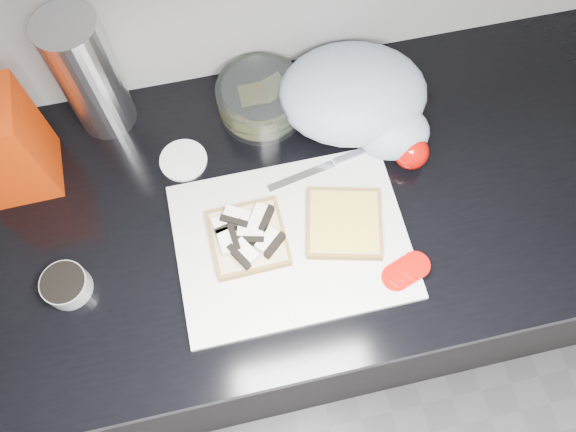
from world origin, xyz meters
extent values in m
cube|color=black|center=(0.00, 1.20, 0.43)|extent=(3.50, 0.60, 0.86)
cube|color=black|center=(0.00, 1.20, 0.88)|extent=(3.50, 0.64, 0.04)
cube|color=silver|center=(0.03, 1.11, 0.91)|extent=(0.40, 0.30, 0.01)
cube|color=#CCBA90|center=(-0.04, 1.13, 0.92)|extent=(0.13, 0.13, 0.02)
cube|color=white|center=(-0.07, 1.16, 0.94)|extent=(0.05, 0.03, 0.02)
cube|color=black|center=(-0.07, 1.16, 0.94)|extent=(0.05, 0.02, 0.02)
cube|color=white|center=(-0.05, 1.17, 0.94)|extent=(0.05, 0.04, 0.02)
cube|color=black|center=(-0.05, 1.17, 0.94)|extent=(0.05, 0.03, 0.02)
cube|color=white|center=(-0.01, 1.16, 0.94)|extent=(0.05, 0.05, 0.02)
cube|color=black|center=(-0.01, 1.16, 0.94)|extent=(0.04, 0.05, 0.02)
cube|color=white|center=(-0.08, 1.12, 0.94)|extent=(0.03, 0.05, 0.02)
cube|color=black|center=(-0.08, 1.12, 0.94)|extent=(0.02, 0.05, 0.02)
cube|color=white|center=(-0.03, 1.13, 0.94)|extent=(0.05, 0.03, 0.02)
cube|color=black|center=(-0.03, 1.13, 0.94)|extent=(0.05, 0.02, 0.02)
cube|color=white|center=(-0.01, 1.11, 0.94)|extent=(0.05, 0.05, 0.02)
cube|color=black|center=(-0.01, 1.11, 0.94)|extent=(0.04, 0.04, 0.02)
cube|color=white|center=(-0.05, 1.10, 0.94)|extent=(0.04, 0.05, 0.02)
cube|color=black|center=(-0.05, 1.10, 0.94)|extent=(0.03, 0.05, 0.02)
cube|color=#CCBA90|center=(0.13, 1.12, 0.92)|extent=(0.16, 0.16, 0.02)
cube|color=gold|center=(0.13, 1.12, 0.93)|extent=(0.14, 0.14, 0.00)
cylinder|color=#B70904|center=(0.19, 1.01, 0.91)|extent=(0.06, 0.06, 0.01)
cylinder|color=#B70904|center=(0.20, 1.01, 0.92)|extent=(0.06, 0.06, 0.01)
cylinder|color=#B70904|center=(0.21, 1.02, 0.92)|extent=(0.05, 0.05, 0.01)
cylinder|color=#B70904|center=(0.23, 1.02, 0.93)|extent=(0.05, 0.05, 0.01)
cube|color=#B0B0B5|center=(0.08, 1.23, 0.91)|extent=(0.13, 0.04, 0.00)
cube|color=#B0B0B5|center=(0.17, 1.25, 0.92)|extent=(0.06, 0.02, 0.01)
cylinder|color=gray|center=(-0.35, 1.11, 0.92)|extent=(0.08, 0.08, 0.04)
cylinder|color=black|center=(-0.35, 1.11, 0.94)|extent=(0.07, 0.07, 0.01)
cylinder|color=white|center=(-0.13, 1.32, 0.90)|extent=(0.10, 0.10, 0.01)
cylinder|color=silver|center=(0.04, 1.40, 0.93)|extent=(0.17, 0.17, 0.07)
cube|color=gold|center=(0.02, 1.40, 0.93)|extent=(0.05, 0.04, 0.04)
cube|color=#E4E088|center=(0.06, 1.41, 0.92)|extent=(0.07, 0.06, 0.01)
cylinder|color=#B8B8BD|center=(-0.25, 1.45, 1.03)|extent=(0.11, 0.11, 0.25)
ellipsoid|color=silver|center=(0.20, 1.35, 0.96)|extent=(0.31, 0.26, 0.12)
ellipsoid|color=silver|center=(0.26, 1.27, 0.94)|extent=(0.15, 0.13, 0.09)
sphere|color=#B70904|center=(0.23, 1.27, 0.93)|extent=(0.06, 0.06, 0.06)
sphere|color=#B70904|center=(0.28, 1.23, 0.93)|extent=(0.06, 0.06, 0.06)
sphere|color=#B70904|center=(0.20, 1.32, 0.93)|extent=(0.06, 0.06, 0.06)
camera|label=1|loc=(-0.05, 0.77, 1.82)|focal=35.00mm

